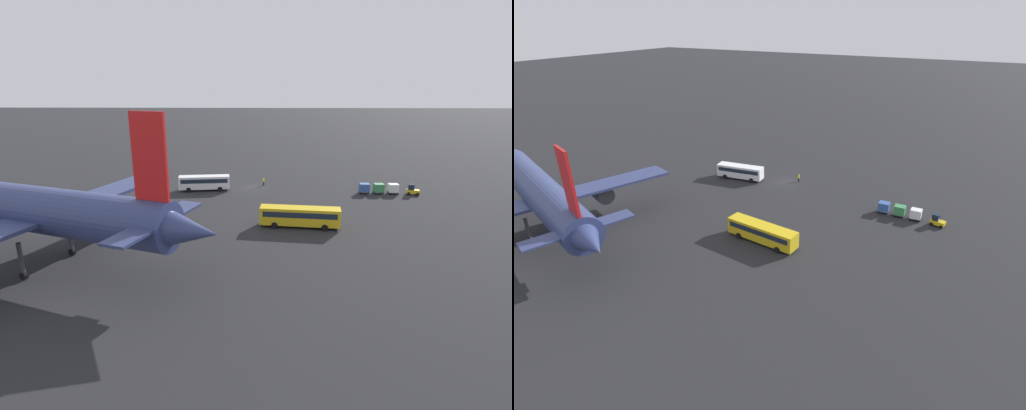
# 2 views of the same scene
# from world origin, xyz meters

# --- Properties ---
(ground_plane) EXTENTS (600.00, 600.00, 0.00)m
(ground_plane) POSITION_xyz_m (0.00, 0.00, 0.00)
(ground_plane) COLOR #232326
(airplane) EXTENTS (47.51, 40.65, 18.75)m
(airplane) POSITION_xyz_m (24.84, 39.21, 7.06)
(airplane) COLOR navy
(airplane) RESTS_ON ground
(shuttle_bus_near) EXTENTS (10.62, 3.95, 3.07)m
(shuttle_bus_near) POSITION_xyz_m (10.08, 3.14, 1.85)
(shuttle_bus_near) COLOR white
(shuttle_bus_near) RESTS_ON ground
(shuttle_bus_far) EXTENTS (12.47, 3.97, 3.11)m
(shuttle_bus_far) POSITION_xyz_m (-7.94, 24.89, 1.87)
(shuttle_bus_far) COLOR gold
(shuttle_bus_far) RESTS_ON ground
(baggage_tug) EXTENTS (2.62, 2.06, 2.10)m
(baggage_tug) POSITION_xyz_m (-31.94, 5.43, 0.94)
(baggage_tug) COLOR gold
(baggage_tug) RESTS_ON ground
(worker_person) EXTENTS (0.38, 0.38, 1.74)m
(worker_person) POSITION_xyz_m (-2.19, -1.44, 0.87)
(worker_person) COLOR #1E1E2D
(worker_person) RESTS_ON ground
(cargo_cart_white) EXTENTS (2.01, 1.70, 2.06)m
(cargo_cart_white) POSITION_xyz_m (-28.24, 5.05, 1.19)
(cargo_cart_white) COLOR #38383D
(cargo_cart_white) RESTS_ON ground
(cargo_cart_green) EXTENTS (2.01, 1.70, 2.06)m
(cargo_cart_green) POSITION_xyz_m (-25.37, 4.96, 1.19)
(cargo_cart_green) COLOR #38383D
(cargo_cart_green) RESTS_ON ground
(cargo_cart_blue) EXTENTS (2.01, 1.70, 2.06)m
(cargo_cart_blue) POSITION_xyz_m (-22.50, 4.87, 1.19)
(cargo_cart_blue) COLOR #38383D
(cargo_cart_blue) RESTS_ON ground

